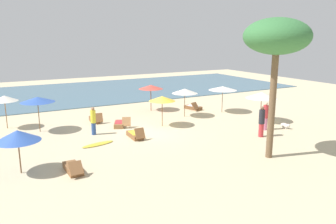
# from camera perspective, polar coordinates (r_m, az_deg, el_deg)

# --- Properties ---
(ground_plane) EXTENTS (60.00, 60.00, 0.00)m
(ground_plane) POSITION_cam_1_polar(r_m,az_deg,el_deg) (21.98, -3.46, -3.23)
(ground_plane) COLOR beige
(ocean_water) EXTENTS (48.00, 16.00, 0.06)m
(ocean_water) POSITION_cam_1_polar(r_m,az_deg,el_deg) (37.73, -14.47, 3.19)
(ocean_water) COLOR #476B7F
(ocean_water) RESTS_ON ground_plane
(umbrella_0) EXTENTS (2.12, 2.12, 2.27)m
(umbrella_0) POSITION_cam_1_polar(r_m,az_deg,el_deg) (22.89, -21.10, 1.97)
(umbrella_0) COLOR brown
(umbrella_0) RESTS_ON ground_plane
(umbrella_1) EXTENTS (1.71, 1.71, 2.21)m
(umbrella_1) POSITION_cam_1_polar(r_m,az_deg,el_deg) (24.59, -25.81, 2.07)
(umbrella_1) COLOR olive
(umbrella_1) RESTS_ON ground_plane
(umbrella_2) EXTENTS (1.95, 1.95, 2.15)m
(umbrella_2) POSITION_cam_1_polar(r_m,az_deg,el_deg) (25.47, 2.84, 3.53)
(umbrella_2) COLOR brown
(umbrella_2) RESTS_ON ground_plane
(umbrella_3) EXTENTS (2.21, 2.21, 2.15)m
(umbrella_3) POSITION_cam_1_polar(r_m,az_deg,el_deg) (24.74, 15.47, 2.73)
(umbrella_3) COLOR brown
(umbrella_3) RESTS_ON ground_plane
(umbrella_4) EXTENTS (1.97, 1.97, 2.00)m
(umbrella_4) POSITION_cam_1_polar(r_m,az_deg,el_deg) (16.31, -23.97, -3.66)
(umbrella_4) COLOR brown
(umbrella_4) RESTS_ON ground_plane
(umbrella_5) EXTENTS (1.98, 1.98, 2.13)m
(umbrella_5) POSITION_cam_1_polar(r_m,az_deg,el_deg) (27.54, -2.91, 4.23)
(umbrella_5) COLOR brown
(umbrella_5) RESTS_ON ground_plane
(umbrella_6) EXTENTS (2.23, 2.23, 2.11)m
(umbrella_6) POSITION_cam_1_polar(r_m,az_deg,el_deg) (27.26, 9.18, 3.96)
(umbrella_6) COLOR brown
(umbrella_6) RESTS_ON ground_plane
(umbrella_7) EXTENTS (1.78, 1.78, 2.07)m
(umbrella_7) POSITION_cam_1_polar(r_m,az_deg,el_deg) (22.70, -0.99, 2.26)
(umbrella_7) COLOR brown
(umbrella_7) RESTS_ON ground_plane
(lounger_0) EXTENTS (0.64, 1.66, 0.74)m
(lounger_0) POSITION_cam_1_polar(r_m,az_deg,el_deg) (20.59, -5.51, -3.86)
(lounger_0) COLOR brown
(lounger_0) RESTS_ON ground_plane
(lounger_1) EXTENTS (1.22, 1.76, 0.71)m
(lounger_1) POSITION_cam_1_polar(r_m,az_deg,el_deg) (23.26, -8.11, -1.98)
(lounger_1) COLOR olive
(lounger_1) RESTS_ON ground_plane
(lounger_2) EXTENTS (1.11, 1.78, 0.70)m
(lounger_2) POSITION_cam_1_polar(r_m,az_deg,el_deg) (28.33, 4.28, 0.78)
(lounger_2) COLOR brown
(lounger_2) RESTS_ON ground_plane
(lounger_3) EXTENTS (0.82, 1.71, 0.74)m
(lounger_3) POSITION_cam_1_polar(r_m,az_deg,el_deg) (24.75, -12.20, -1.26)
(lounger_3) COLOR brown
(lounger_3) RESTS_ON ground_plane
(lounger_4) EXTENTS (0.65, 1.72, 0.67)m
(lounger_4) POSITION_cam_1_polar(r_m,az_deg,el_deg) (16.12, -15.64, -9.13)
(lounger_4) COLOR brown
(lounger_4) RESTS_ON ground_plane
(person_1) EXTENTS (0.44, 0.44, 1.85)m
(person_1) POSITION_cam_1_polar(r_m,az_deg,el_deg) (22.89, 16.06, -0.63)
(person_1) COLOR #D17299
(person_1) RESTS_ON ground_plane
(person_2) EXTENTS (0.45, 0.45, 1.75)m
(person_2) POSITION_cam_1_polar(r_m,az_deg,el_deg) (21.46, -12.45, -1.44)
(person_2) COLOR #2D4C8C
(person_2) RESTS_ON ground_plane
(person_3) EXTENTS (0.43, 0.43, 1.89)m
(person_3) POSITION_cam_1_polar(r_m,az_deg,el_deg) (21.27, 15.46, -1.54)
(person_3) COLOR #BF3338
(person_3) RESTS_ON ground_plane
(palm_1) EXTENTS (3.16, 3.16, 6.88)m
(palm_1) POSITION_cam_1_polar(r_m,az_deg,el_deg) (17.10, 17.82, 11.68)
(palm_1) COLOR brown
(palm_1) RESTS_ON ground_plane
(dog) EXTENTS (0.33, 0.76, 0.35)m
(dog) POSITION_cam_1_polar(r_m,az_deg,el_deg) (23.87, 19.11, -2.17)
(dog) COLOR silver
(dog) RESTS_ON ground_plane
(surfboard) EXTENTS (2.02, 0.97, 0.07)m
(surfboard) POSITION_cam_1_polar(r_m,az_deg,el_deg) (19.67, -11.70, -5.31)
(surfboard) COLOR gold
(surfboard) RESTS_ON ground_plane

